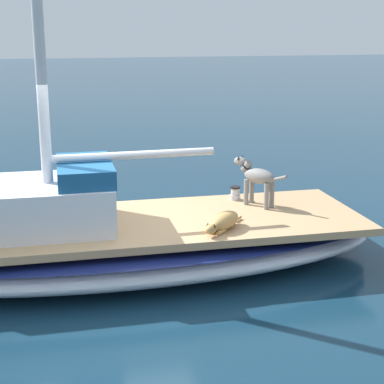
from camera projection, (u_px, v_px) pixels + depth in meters
The scene contains 7 objects.
ground_plane at pixel (121, 268), 8.36m from camera, with size 120.00×120.00×0.00m, color #143347.
sailboat_main at pixel (120, 245), 8.27m from camera, with size 2.74×7.31×0.66m.
mast_main at pixel (51, 2), 7.31m from camera, with size 0.14×2.27×6.31m.
cabin_house at pixel (32, 202), 7.86m from camera, with size 1.47×2.26×0.84m.
dog_tan at pixel (223, 222), 7.86m from camera, with size 0.74×0.73×0.22m.
dog_grey at pixel (257, 177), 8.85m from camera, with size 0.83×0.58×0.70m.
deck_winch at pixel (235, 193), 9.23m from camera, with size 0.16×0.16×0.21m.
Camera 1 is at (-7.80, 1.02, 3.18)m, focal length 57.36 mm.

